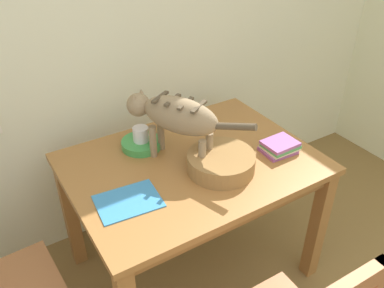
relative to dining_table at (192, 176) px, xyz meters
name	(u,v)px	position (x,y,z in m)	size (l,w,h in m)	color
wall_rear	(133,27)	(0.02, 0.65, 0.59)	(4.36, 0.11, 2.50)	#E7E6C5
dining_table	(192,176)	(0.00, 0.00, 0.00)	(1.20, 0.89, 0.76)	#9F6935
cat	(175,116)	(-0.05, 0.07, 0.33)	(0.38, 0.59, 0.34)	#937A59
saucer_bowl	(141,144)	(-0.16, 0.24, 0.11)	(0.21, 0.21, 0.04)	green
coffee_mug	(141,134)	(-0.15, 0.24, 0.17)	(0.12, 0.08, 0.08)	white
magazine	(128,201)	(-0.39, -0.11, 0.10)	(0.27, 0.21, 0.01)	#3786C8
book_stack	(280,147)	(0.42, -0.16, 0.12)	(0.18, 0.15, 0.06)	#974E95
wicker_basket	(221,162)	(0.08, -0.13, 0.14)	(0.32, 0.32, 0.09)	olive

